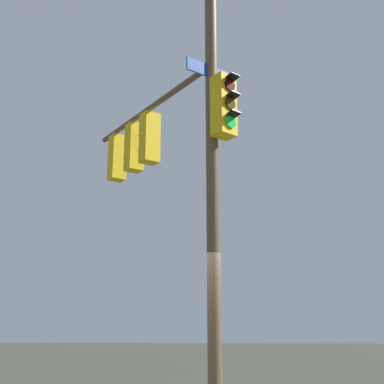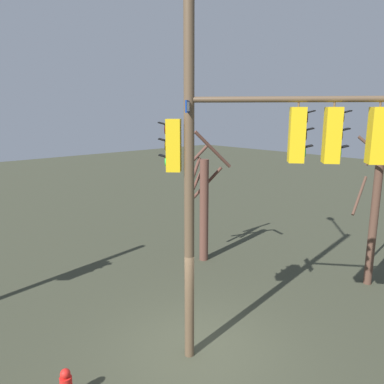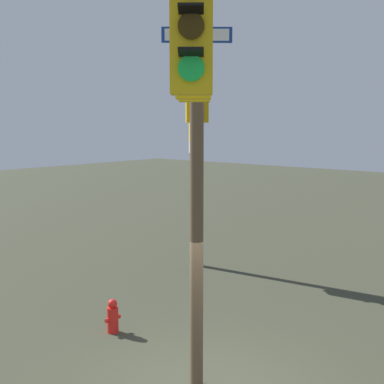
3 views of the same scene
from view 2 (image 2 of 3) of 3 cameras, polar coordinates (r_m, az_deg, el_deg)
name	(u,v)px [view 2 (image 2 of 3)]	position (r m, az deg, el deg)	size (l,w,h in m)	color
ground_plane	(198,351)	(9.88, 0.98, -22.93)	(80.00, 80.00, 0.00)	#393C2C
main_signal_pole_assembly	(241,130)	(8.01, 7.48, 9.38)	(5.79, 3.40, 9.55)	brown
bare_tree_behind_pole	(376,214)	(13.51, 26.09, -2.97)	(1.92, 2.23, 5.59)	#503529
bare_tree_across_street	(204,203)	(14.24, 1.78, -1.67)	(1.78, 1.77, 5.04)	brown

